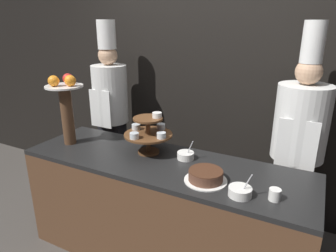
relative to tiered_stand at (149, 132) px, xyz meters
name	(u,v)px	position (x,y,z in m)	size (l,w,h in m)	color
wall_back	(211,72)	(0.17, 0.90, 0.36)	(10.00, 0.06, 2.80)	black
buffet_counter	(162,211)	(0.17, -0.09, -0.61)	(2.20, 0.68, 0.87)	brown
tiered_stand	(149,132)	(0.00, 0.00, 0.00)	(0.38, 0.38, 0.33)	brown
fruit_pedestal	(66,103)	(-0.71, -0.14, 0.19)	(0.30, 0.30, 0.59)	brown
cake_round	(206,176)	(0.56, -0.22, -0.14)	(0.28, 0.28, 0.08)	white
cup_white	(275,195)	(1.00, -0.25, -0.14)	(0.07, 0.07, 0.07)	white
serving_bowl_near	(240,192)	(0.81, -0.30, -0.15)	(0.14, 0.14, 0.16)	white
serving_bowl_far	(186,155)	(0.31, 0.03, -0.15)	(0.13, 0.13, 0.16)	white
chef_left	(111,107)	(-0.77, 0.52, -0.02)	(0.36, 0.36, 1.89)	black
chef_center_left	(298,141)	(1.05, 0.52, -0.07)	(0.40, 0.40, 1.87)	#38332D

